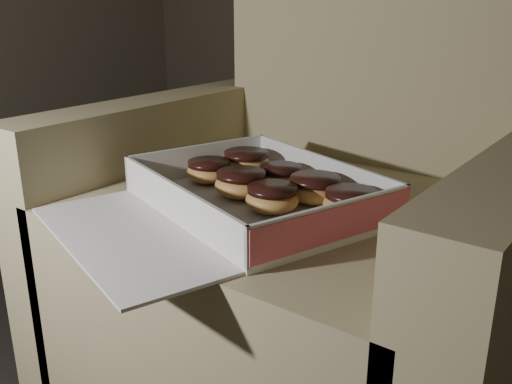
% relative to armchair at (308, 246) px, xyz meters
% --- Properties ---
extents(floor, '(4.50, 4.50, 0.00)m').
position_rel_armchair_xyz_m(floor, '(-0.36, -0.32, -0.28)').
color(floor, black).
rests_on(floor, ground).
extents(armchair, '(0.85, 0.72, 0.89)m').
position_rel_armchair_xyz_m(armchair, '(0.00, 0.00, 0.00)').
color(armchair, tan).
rests_on(armchair, floor).
extents(bakery_box, '(0.52, 0.56, 0.07)m').
position_rel_armchair_xyz_m(bakery_box, '(-0.03, -0.18, 0.13)').
color(bakery_box, silver).
rests_on(bakery_box, armchair).
extents(donut_a, '(0.09, 0.09, 0.04)m').
position_rel_armchair_xyz_m(donut_a, '(0.03, -0.16, 0.15)').
color(donut_a, '#D48F4A').
rests_on(donut_a, bakery_box).
extents(donut_b, '(0.09, 0.09, 0.04)m').
position_rel_armchair_xyz_m(donut_b, '(0.14, -0.11, 0.15)').
color(donut_b, '#D48F4A').
rests_on(donut_b, bakery_box).
extents(donut_c, '(0.08, 0.08, 0.04)m').
position_rel_armchair_xyz_m(donut_c, '(-0.15, -0.11, 0.15)').
color(donut_c, '#D48F4A').
rests_on(donut_c, bakery_box).
extents(donut_d, '(0.09, 0.09, 0.05)m').
position_rel_armchair_xyz_m(donut_d, '(-0.06, -0.13, 0.15)').
color(donut_d, '#D48F4A').
rests_on(donut_d, bakery_box).
extents(donut_e, '(0.09, 0.09, 0.05)m').
position_rel_armchair_xyz_m(donut_e, '(0.06, -0.08, 0.15)').
color(donut_e, '#D48F4A').
rests_on(donut_e, bakery_box).
extents(donut_f, '(0.08, 0.08, 0.04)m').
position_rel_armchair_xyz_m(donut_f, '(-0.03, -0.05, 0.15)').
color(donut_f, '#D48F4A').
rests_on(donut_f, bakery_box).
extents(donut_g, '(0.09, 0.09, 0.05)m').
position_rel_armchair_xyz_m(donut_g, '(-0.13, -0.02, 0.15)').
color(donut_g, '#D48F4A').
rests_on(donut_g, bakery_box).
extents(crumb_a, '(0.01, 0.01, 0.00)m').
position_rel_armchair_xyz_m(crumb_a, '(-0.06, -0.25, 0.13)').
color(crumb_a, black).
rests_on(crumb_a, bakery_box).
extents(crumb_b, '(0.01, 0.01, 0.00)m').
position_rel_armchair_xyz_m(crumb_b, '(-0.18, -0.22, 0.13)').
color(crumb_b, black).
rests_on(crumb_b, bakery_box).
extents(crumb_c, '(0.01, 0.01, 0.00)m').
position_rel_armchair_xyz_m(crumb_c, '(-0.13, -0.18, 0.13)').
color(crumb_c, black).
rests_on(crumb_c, bakery_box).
extents(crumb_d, '(0.01, 0.01, 0.00)m').
position_rel_armchair_xyz_m(crumb_d, '(0.13, -0.26, 0.13)').
color(crumb_d, black).
rests_on(crumb_d, bakery_box).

